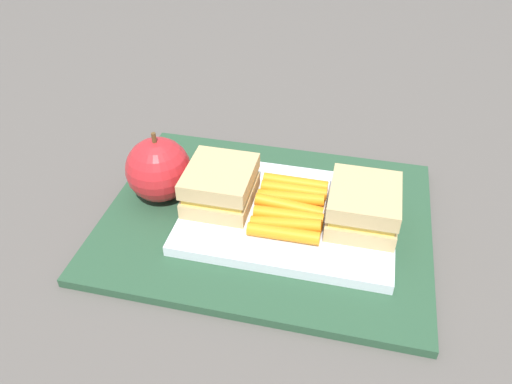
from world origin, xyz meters
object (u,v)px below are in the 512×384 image
at_px(sandwich_half_right, 220,185).
at_px(apple, 159,170).
at_px(carrot_sticks_bundle, 290,206).
at_px(sandwich_half_left, 363,206).
at_px(food_tray, 289,215).

xyz_separation_m(sandwich_half_right, apple, (0.08, -0.01, 0.00)).
xyz_separation_m(carrot_sticks_bundle, apple, (0.15, -0.01, 0.02)).
height_order(carrot_sticks_bundle, apple, apple).
height_order(sandwich_half_left, apple, apple).
bearing_deg(food_tray, carrot_sticks_bundle, 130.45).
distance_m(food_tray, sandwich_half_left, 0.08).
bearing_deg(carrot_sticks_bundle, sandwich_half_left, -179.67).
relative_size(food_tray, apple, 2.68).
xyz_separation_m(sandwich_half_left, apple, (0.23, -0.01, 0.00)).
relative_size(sandwich_half_left, carrot_sticks_bundle, 0.79).
xyz_separation_m(food_tray, sandwich_half_left, (-0.08, 0.00, 0.03)).
bearing_deg(carrot_sticks_bundle, food_tray, -49.55).
bearing_deg(apple, sandwich_half_right, 173.67).
relative_size(food_tray, carrot_sticks_bundle, 2.26).
distance_m(carrot_sticks_bundle, apple, 0.15).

